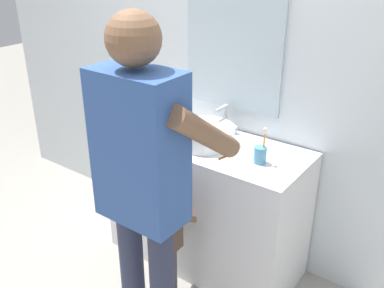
% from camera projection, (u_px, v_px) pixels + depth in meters
% --- Properties ---
extents(ground_plane, '(14.00, 14.00, 0.00)m').
position_uv_depth(ground_plane, '(178.00, 281.00, 2.82)').
color(ground_plane, '#9E998E').
extents(back_wall, '(4.40, 0.10, 2.70)m').
position_uv_depth(back_wall, '(237.00, 54.00, 2.70)').
color(back_wall, silver).
rests_on(back_wall, ground).
extents(vanity_cabinet, '(1.25, 0.54, 0.88)m').
position_uv_depth(vanity_cabinet, '(206.00, 203.00, 2.85)').
color(vanity_cabinet, white).
rests_on(vanity_cabinet, ground).
extents(sink_basin, '(0.36, 0.36, 0.11)m').
position_uv_depth(sink_basin, '(205.00, 135.00, 2.63)').
color(sink_basin, white).
rests_on(sink_basin, vanity_cabinet).
extents(faucet, '(0.18, 0.14, 0.18)m').
position_uv_depth(faucet, '(224.00, 120.00, 2.78)').
color(faucet, '#B7BABF').
rests_on(faucet, vanity_cabinet).
extents(toothbrush_cup, '(0.07, 0.07, 0.21)m').
position_uv_depth(toothbrush_cup, '(260.00, 154.00, 2.40)').
color(toothbrush_cup, '#4C8EB2').
rests_on(toothbrush_cup, vanity_cabinet).
extents(child_toddler, '(0.24, 0.24, 0.79)m').
position_uv_depth(child_toddler, '(166.00, 229.00, 2.54)').
color(child_toddler, '#47474C').
rests_on(child_toddler, ground).
extents(adult_parent, '(0.54, 0.57, 1.76)m').
position_uv_depth(adult_parent, '(143.00, 169.00, 1.98)').
color(adult_parent, '#2D334C').
rests_on(adult_parent, ground).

